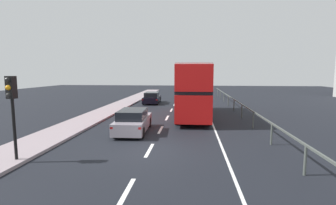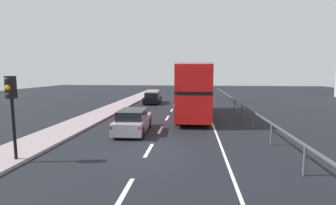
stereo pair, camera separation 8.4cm
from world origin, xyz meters
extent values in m
cube|color=black|center=(0.00, 0.00, -0.05)|extent=(74.21, 120.00, 0.10)
cube|color=gray|center=(-6.01, 0.00, 0.07)|extent=(2.53, 80.00, 0.14)
cube|color=silver|center=(0.00, -4.38, 0.00)|extent=(0.16, 2.09, 0.01)
cube|color=silver|center=(0.00, -0.09, 0.00)|extent=(0.16, 2.09, 0.01)
cube|color=silver|center=(0.00, 4.19, 0.00)|extent=(0.16, 2.09, 0.01)
cube|color=silver|center=(0.00, 8.48, 0.00)|extent=(0.16, 2.09, 0.01)
cube|color=silver|center=(0.00, 12.76, 0.00)|extent=(0.16, 2.09, 0.01)
cube|color=silver|center=(0.00, 17.05, 0.00)|extent=(0.16, 2.09, 0.01)
cube|color=silver|center=(0.00, 21.34, 0.00)|extent=(0.16, 2.09, 0.01)
cube|color=silver|center=(0.00, 25.62, 0.00)|extent=(0.16, 2.09, 0.01)
cube|color=silver|center=(0.00, 29.91, 0.00)|extent=(0.16, 2.09, 0.01)
cube|color=silver|center=(3.50, 9.00, 0.00)|extent=(0.12, 46.00, 0.01)
cube|color=#4B514B|center=(6.06, 9.00, 1.11)|extent=(0.08, 42.00, 0.08)
cylinder|color=#4B514B|center=(6.06, -2.45, 0.56)|extent=(0.10, 0.10, 1.11)
cylinder|color=#4B514B|center=(6.06, 1.36, 0.56)|extent=(0.10, 0.10, 1.11)
cylinder|color=#4B514B|center=(6.06, 5.18, 0.56)|extent=(0.10, 0.10, 1.11)
cylinder|color=#4B514B|center=(6.06, 9.00, 0.56)|extent=(0.10, 0.10, 1.11)
cylinder|color=#4B514B|center=(6.06, 12.82, 0.56)|extent=(0.10, 0.10, 1.11)
cylinder|color=#4B514B|center=(6.06, 16.64, 0.56)|extent=(0.10, 0.10, 1.11)
cylinder|color=#4B514B|center=(6.06, 20.45, 0.56)|extent=(0.10, 0.10, 1.11)
cylinder|color=#4B514B|center=(6.06, 24.27, 0.56)|extent=(0.10, 0.10, 1.11)
cylinder|color=#4B514B|center=(6.06, 28.09, 0.56)|extent=(0.10, 0.10, 1.11)
cube|color=red|center=(2.10, 9.34, 1.29)|extent=(2.48, 10.04, 1.88)
cube|color=black|center=(2.10, 9.34, 2.35)|extent=(2.50, 9.64, 0.24)
cube|color=red|center=(2.10, 9.34, 3.35)|extent=(2.48, 10.04, 1.75)
cube|color=silver|center=(2.10, 9.34, 4.27)|extent=(2.43, 9.84, 0.10)
cube|color=black|center=(2.12, 14.34, 1.39)|extent=(2.20, 0.05, 1.32)
cube|color=yellow|center=(2.12, 14.34, 3.78)|extent=(1.47, 0.04, 0.28)
cylinder|color=black|center=(0.99, 12.96, 0.50)|extent=(0.28, 1.00, 1.00)
cylinder|color=black|center=(3.24, 12.95, 0.50)|extent=(0.28, 1.00, 1.00)
cylinder|color=black|center=(0.97, 5.92, 0.50)|extent=(0.28, 1.00, 1.00)
cylinder|color=black|center=(3.22, 5.92, 0.50)|extent=(0.28, 1.00, 1.00)
cube|color=gray|center=(-1.62, 3.49, 0.54)|extent=(1.90, 4.39, 0.71)
cube|color=black|center=(-1.61, 3.27, 1.16)|extent=(1.62, 2.44, 0.54)
cube|color=red|center=(-2.31, 1.33, 0.71)|extent=(0.16, 0.07, 0.12)
cube|color=red|center=(-0.77, 1.38, 0.71)|extent=(0.16, 0.07, 0.12)
cylinder|color=black|center=(-2.46, 4.92, 0.32)|extent=(0.22, 0.65, 0.64)
cylinder|color=black|center=(-0.88, 4.98, 0.32)|extent=(0.22, 0.65, 0.64)
cylinder|color=black|center=(-2.36, 2.00, 0.32)|extent=(0.22, 0.65, 0.64)
cylinder|color=black|center=(-0.77, 2.05, 0.32)|extent=(0.22, 0.65, 0.64)
cylinder|color=black|center=(-5.17, -2.23, 1.84)|extent=(0.12, 0.12, 3.41)
cube|color=black|center=(-5.17, -2.23, 3.10)|extent=(0.30, 0.30, 0.90)
sphere|color=black|center=(-5.17, -2.40, 3.40)|extent=(0.20, 0.20, 0.20)
sphere|color=orange|center=(-5.17, -2.40, 3.10)|extent=(0.20, 0.20, 0.20)
sphere|color=black|center=(-5.17, -2.40, 2.80)|extent=(0.20, 0.20, 0.20)
cube|color=black|center=(-2.78, 18.09, 0.51)|extent=(1.94, 4.61, 0.66)
cube|color=black|center=(-2.77, 17.86, 1.09)|extent=(1.65, 2.55, 0.51)
cube|color=red|center=(-3.48, 15.82, 0.67)|extent=(0.16, 0.07, 0.12)
cube|color=red|center=(-1.91, 15.88, 0.67)|extent=(0.16, 0.07, 0.12)
cylinder|color=black|center=(-3.64, 19.63, 0.32)|extent=(0.22, 0.65, 0.64)
cylinder|color=black|center=(-2.03, 19.69, 0.32)|extent=(0.22, 0.65, 0.64)
cylinder|color=black|center=(-3.53, 16.49, 0.32)|extent=(0.22, 0.65, 0.64)
cylinder|color=black|center=(-1.92, 16.55, 0.32)|extent=(0.22, 0.65, 0.64)
camera|label=1|loc=(1.98, -11.48, 3.68)|focal=26.63mm
camera|label=2|loc=(2.07, -11.47, 3.68)|focal=26.63mm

